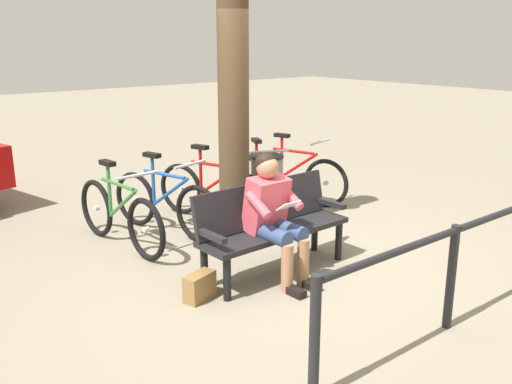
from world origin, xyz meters
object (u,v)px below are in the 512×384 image
at_px(bicycle_blue, 260,185).
at_px(bicycle_silver, 120,216).
at_px(bicycle_red, 213,192).
at_px(handbag, 200,287).
at_px(litter_bin, 267,188).
at_px(bicycle_orange, 165,204).
at_px(person_reading, 274,211).
at_px(tree_trunk, 233,69).
at_px(bicycle_black, 293,176).
at_px(bench, 270,221).

distance_m(bicycle_blue, bicycle_silver, 2.01).
bearing_deg(bicycle_silver, bicycle_blue, 86.82).
bearing_deg(bicycle_red, bicycle_blue, 63.26).
bearing_deg(handbag, litter_bin, -145.04).
bearing_deg(bicycle_orange, person_reading, -10.03).
bearing_deg(bicycle_orange, tree_trunk, 38.55).
bearing_deg(bicycle_black, litter_bin, -79.19).
relative_size(handbag, litter_bin, 0.36).
xyz_separation_m(handbag, bicycle_silver, (-0.04, -1.60, 0.24)).
xyz_separation_m(bicycle_red, bicycle_orange, (0.71, 0.06, 0.00)).
xyz_separation_m(bicycle_orange, bicycle_silver, (0.61, 0.08, 0.00)).
xyz_separation_m(litter_bin, bicycle_blue, (-0.20, -0.37, -0.06)).
height_order(handbag, litter_bin, litter_bin).
bearing_deg(person_reading, bicycle_orange, -86.68).
distance_m(tree_trunk, bicycle_silver, 2.01).
height_order(handbag, bicycle_silver, bicycle_silver).
relative_size(litter_bin, bicycle_orange, 0.51).
bearing_deg(bicycle_red, bicycle_black, 70.55).
bearing_deg(tree_trunk, person_reading, 68.60).
xyz_separation_m(handbag, tree_trunk, (-1.29, -1.20, 1.76)).
bearing_deg(bench, litter_bin, -130.21).
distance_m(bench, handbag, 0.98).
bearing_deg(handbag, bench, -173.43).
bearing_deg(tree_trunk, bench, 70.25).
bearing_deg(bicycle_red, bicycle_silver, -103.10).
relative_size(bicycle_black, bicycle_orange, 0.99).
relative_size(tree_trunk, bicycle_black, 2.32).
height_order(person_reading, bicycle_blue, person_reading).
distance_m(person_reading, handbag, 0.96).
bearing_deg(bicycle_red, handbag, -57.12).
bearing_deg(bicycle_blue, person_reading, -12.42).
distance_m(handbag, bicycle_blue, 2.64).
relative_size(bench, person_reading, 1.34).
relative_size(bench, bicycle_red, 1.00).
height_order(litter_bin, bicycle_blue, bicycle_blue).
xyz_separation_m(person_reading, handbag, (0.79, -0.06, -0.54)).
xyz_separation_m(bicycle_black, bicycle_silver, (2.66, 0.14, 0.00)).
distance_m(bench, litter_bin, 1.53).
distance_m(bicycle_black, bicycle_orange, 2.05).
bearing_deg(bench, bicycle_blue, -127.93).
distance_m(person_reading, tree_trunk, 1.83).
bearing_deg(bicycle_orange, bicycle_silver, -97.44).
bearing_deg(bicycle_black, bench, -64.93).
relative_size(person_reading, bicycle_orange, 0.73).
relative_size(litter_bin, bicycle_silver, 0.50).
distance_m(litter_bin, bicycle_black, 0.96).
bearing_deg(handbag, bicycle_silver, -91.28).
relative_size(bicycle_black, bicycle_silver, 0.97).
bearing_deg(bicycle_black, handbag, -74.30).
distance_m(bicycle_red, bicycle_silver, 1.33).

